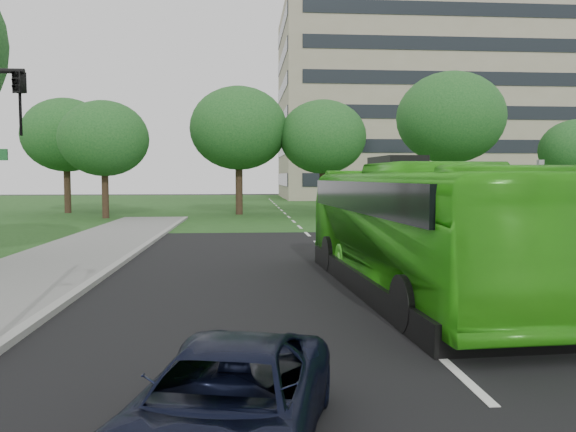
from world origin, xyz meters
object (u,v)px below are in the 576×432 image
at_px(office_building, 429,106).
at_px(tree_park_f, 66,135).
at_px(tree_park_a, 104,139).
at_px(sedan, 439,228).
at_px(bus, 411,228).
at_px(camera_pole, 540,184).
at_px(suv, 227,405).
at_px(tree_park_c, 323,137).
at_px(tree_park_b, 239,128).
at_px(tree_park_d, 450,118).

height_order(office_building, tree_park_f, office_building).
relative_size(tree_park_a, sedan, 1.98).
height_order(bus, camera_pole, camera_pole).
relative_size(sedan, suv, 1.00).
height_order(office_building, suv, office_building).
relative_size(tree_park_f, suv, 2.21).
relative_size(tree_park_c, sedan, 2.11).
bearing_deg(tree_park_f, tree_park_b, -11.47).
relative_size(office_building, tree_park_a, 4.99).
distance_m(tree_park_f, bus, 36.78).
relative_size(tree_park_d, suv, 2.69).
bearing_deg(office_building, tree_park_f, -142.20).
height_order(office_building, camera_pole, office_building).
bearing_deg(tree_park_f, tree_park_c, -10.01).
bearing_deg(bus, suv, -121.48).
bearing_deg(office_building, bus, -108.68).
bearing_deg(suv, tree_park_c, 92.85).
relative_size(tree_park_d, bus, 0.96).
height_order(sedan, suv, sedan).
bearing_deg(bus, tree_park_b, 95.47).
height_order(office_building, tree_park_b, office_building).
distance_m(tree_park_d, suv, 40.76).
bearing_deg(bus, sedan, 63.54).
distance_m(tree_park_d, sedan, 21.37).
xyz_separation_m(tree_park_c, camera_pole, (10.65, -11.54, -3.36)).
relative_size(suv, camera_pole, 1.07).
xyz_separation_m(sedan, suv, (-8.52, -18.00, -0.11)).
relative_size(sedan, camera_pole, 1.07).
bearing_deg(bus, tree_park_d, 64.57).
height_order(office_building, tree_park_a, office_building).
bearing_deg(bus, tree_park_c, 83.12).
height_order(tree_park_a, camera_pole, tree_park_a).
height_order(tree_park_a, tree_park_f, tree_park_f).
bearing_deg(tree_park_b, sedan, -65.16).
bearing_deg(suv, tree_park_b, 102.64).
bearing_deg(suv, tree_park_d, 78.83).
bearing_deg(tree_park_d, bus, -112.02).
distance_m(bus, suv, 9.10).
xyz_separation_m(tree_park_a, sedan, (17.91, -15.78, -4.78)).
relative_size(tree_park_d, tree_park_f, 1.21).
bearing_deg(tree_park_a, sedan, -41.37).
distance_m(office_building, tree_park_d, 34.73).
distance_m(tree_park_d, bus, 31.71).
bearing_deg(tree_park_c, tree_park_b, 173.19).
distance_m(bus, camera_pole, 20.82).
xyz_separation_m(tree_park_a, tree_park_d, (25.34, 3.11, 1.92)).
xyz_separation_m(tree_park_b, tree_park_c, (6.25, -0.75, -0.66)).
relative_size(tree_park_a, tree_park_f, 0.90).
relative_size(tree_park_d, sedan, 2.68).
bearing_deg(suv, tree_park_f, 121.30).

